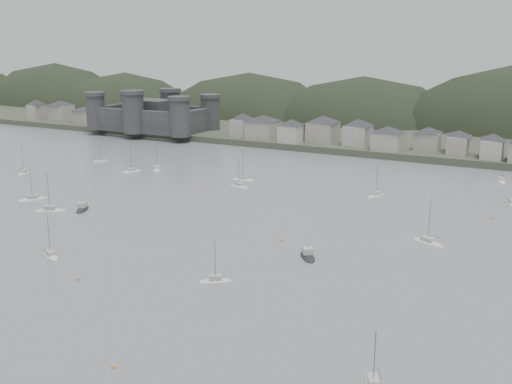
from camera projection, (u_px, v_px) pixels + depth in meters
The scene contains 9 objects.
ground at pixel (58, 317), 101.04m from camera, with size 900.00×900.00×0.00m, color slate.
far_shore_land at pixel (423, 122), 352.29m from camera, with size 900.00×250.00×3.00m, color #383D2D.
forested_ridge at pixel (420, 149), 331.43m from camera, with size 851.55×103.94×102.57m.
castle at pixel (153, 115), 306.70m from camera, with size 66.00×43.00×20.00m.
waterfront_town at pixel (489, 142), 232.07m from camera, with size 451.48×28.46×12.92m.
moored_fleet at pixel (200, 209), 167.18m from camera, with size 266.68×172.21×13.15m.
motor_launch_near at pixel (308, 256), 129.46m from camera, with size 7.06×8.23×3.92m.
motor_launch_far at pixel (82, 209), 166.83m from camera, with size 6.18×8.38×3.90m.
mooring_buoys at pixel (232, 224), 153.54m from camera, with size 124.33×127.44×0.70m.
Camera 1 is at (74.98, -64.48, 46.79)m, focal length 39.70 mm.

